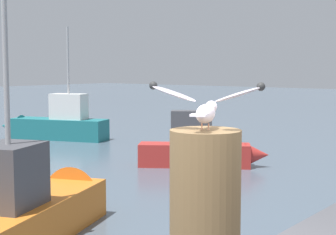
% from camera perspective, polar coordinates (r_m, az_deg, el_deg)
% --- Properties ---
extents(mooring_post, '(0.38, 0.38, 1.04)m').
position_cam_1_polar(mooring_post, '(2.88, 4.00, -11.70)').
color(mooring_post, brown).
rests_on(mooring_post, harbor_quay).
extents(seagull, '(0.38, 0.59, 0.25)m').
position_cam_1_polar(seagull, '(2.76, 4.10, 1.28)').
color(seagull, tan).
rests_on(seagull, mooring_post).
extents(boat_orange, '(4.70, 2.73, 4.05)m').
position_cam_1_polar(boat_orange, '(8.73, -13.96, -9.33)').
color(boat_orange, orange).
rests_on(boat_orange, ground_plane).
extents(boat_teal, '(2.35, 4.34, 4.12)m').
position_cam_1_polar(boat_teal, '(20.01, -12.25, -0.68)').
color(boat_teal, '#1E7075').
rests_on(boat_teal, ground_plane).
extents(boat_red, '(2.46, 3.25, 1.50)m').
position_cam_1_polar(boat_red, '(14.19, 3.64, -3.36)').
color(boat_red, '#B72D28').
rests_on(boat_red, ground_plane).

